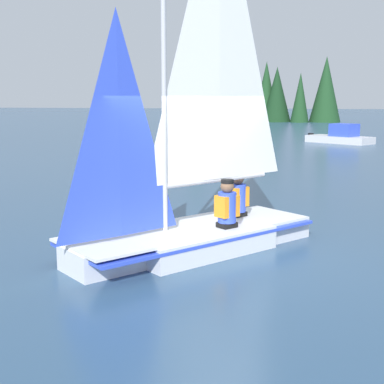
# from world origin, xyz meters

# --- Properties ---
(ground_plane) EXTENTS (260.00, 260.00, 0.00)m
(ground_plane) POSITION_xyz_m (0.00, 0.00, 0.00)
(ground_plane) COLOR #2D4C6B
(sailboat_main) EXTENTS (3.85, 4.28, 6.15)m
(sailboat_main) POSITION_xyz_m (-0.02, -0.03, 0.89)
(sailboat_main) COLOR silver
(sailboat_main) RESTS_ON ground_plane
(sailor_helm) EXTENTS (0.42, 0.43, 1.16)m
(sailor_helm) POSITION_xyz_m (-0.55, -0.18, 0.63)
(sailor_helm) COLOR black
(sailor_helm) RESTS_ON ground_plane
(sailor_crew) EXTENTS (0.42, 0.43, 1.16)m
(sailor_crew) POSITION_xyz_m (-0.59, -1.06, 0.63)
(sailor_crew) COLOR black
(sailor_crew) RESTS_ON ground_plane
(motorboat_distant) EXTENTS (3.83, 3.29, 1.09)m
(motorboat_distant) POSITION_xyz_m (-3.36, -22.92, 0.38)
(motorboat_distant) COLOR silver
(motorboat_distant) RESTS_ON ground_plane
(treeline_shore) EXTENTS (17.37, 5.48, 7.21)m
(treeline_shore) POSITION_xyz_m (4.95, -50.72, 3.24)
(treeline_shore) COLOR #193D1E
(treeline_shore) RESTS_ON ground_plane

